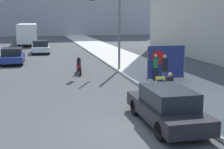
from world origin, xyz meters
TOP-DOWN VIEW (x-y plane):
  - ground_plane at (0.00, 0.00)m, footprint 160.00×160.00m
  - sidewalk_curb at (4.49, 15.00)m, footprint 4.39×90.00m
  - seated_protester at (2.75, 3.31)m, footprint 0.96×0.77m
  - jogger_on_sidewalk at (3.39, 5.57)m, footprint 0.34×0.34m
  - pedestrian_behind at (3.57, 7.37)m, footprint 0.34×0.34m
  - protest_banner at (4.26, 7.44)m, footprint 2.45×0.06m
  - traffic_light_pole at (1.92, 12.58)m, footprint 2.12×1.89m
  - parked_car_curbside at (1.23, 0.13)m, footprint 1.72×4.47m
  - car_on_road_nearest at (-5.48, 17.80)m, footprint 1.84×4.40m
  - car_on_road_midblock at (-3.05, 25.57)m, footprint 1.89×4.44m
  - city_bus_on_road at (-4.76, 38.57)m, footprint 2.61×12.20m
  - motorcycle_on_road at (-0.55, 11.54)m, footprint 0.28×2.03m

SIDE VIEW (x-z plane):
  - ground_plane at x=0.00m, z-range 0.00..0.00m
  - sidewalk_curb at x=4.49m, z-range 0.00..0.15m
  - motorcycle_on_road at x=-0.55m, z-range -0.07..1.12m
  - car_on_road_nearest at x=-5.48m, z-range 0.01..1.37m
  - parked_car_curbside at x=1.23m, z-range 0.00..1.42m
  - car_on_road_midblock at x=-3.05m, z-range 0.00..1.42m
  - seated_protester at x=2.75m, z-range 0.19..1.40m
  - pedestrian_behind at x=3.57m, z-range 0.16..1.78m
  - jogger_on_sidewalk at x=3.39m, z-range 0.17..1.97m
  - protest_banner at x=4.26m, z-range 0.20..2.29m
  - city_bus_on_road at x=-4.76m, z-range 0.24..3.26m
  - traffic_light_pole at x=1.92m, z-range 1.13..7.28m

